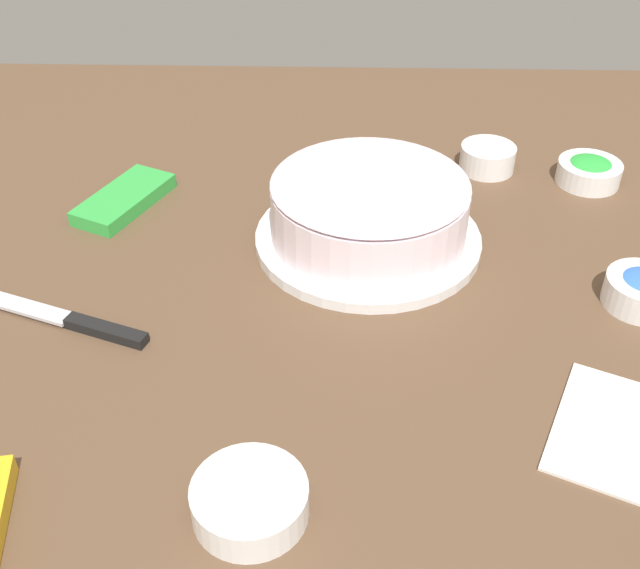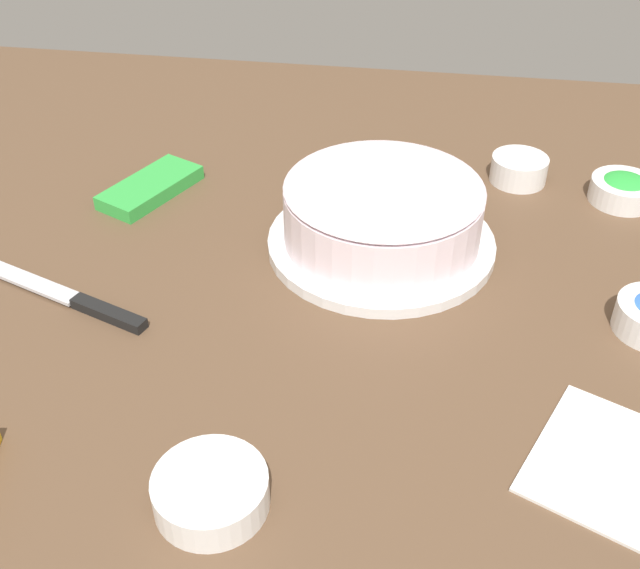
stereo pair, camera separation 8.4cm
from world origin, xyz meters
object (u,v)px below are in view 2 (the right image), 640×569
Objects in this scene: frosted_cake at (382,216)px; candy_box_lower at (151,187)px; sprinkle_bowl_green at (623,189)px; paper_napkin at (623,469)px; sprinkle_bowl_rainbow at (519,168)px; spreading_knife at (75,300)px; sprinkle_bowl_pink at (211,491)px.

candy_box_lower is at bearing 75.80° from frosted_cake.
paper_napkin is (-0.47, 0.07, -0.01)m from sprinkle_bowl_green.
sprinkle_bowl_rainbow reaches higher than candy_box_lower.
candy_box_lower is at bearing -1.26° from spreading_knife.
frosted_cake is 2.84× the size of sprinkle_bowl_pink.
spreading_knife is 0.59m from paper_napkin.
spreading_knife is at bearing 125.53° from sprinkle_bowl_rainbow.
paper_napkin is at bearing -142.30° from frosted_cake.
candy_box_lower is at bearing 97.16° from sprinkle_bowl_green.
candy_box_lower is at bearing 102.83° from sprinkle_bowl_rainbow.
frosted_cake is at bearing -63.45° from spreading_knife.
paper_napkin is (-0.51, -0.07, -0.02)m from sprinkle_bowl_rainbow.
sprinkle_bowl_rainbow and sprinkle_bowl_green have the same top height.
spreading_knife is 0.32m from sprinkle_bowl_pink.
sprinkle_bowl_pink is 1.13× the size of sprinkle_bowl_green.
spreading_knife is (-0.16, 0.33, -0.04)m from frosted_cake.
frosted_cake is at bearing 138.18° from sprinkle_bowl_rainbow.
sprinkle_bowl_green is (0.32, -0.64, 0.01)m from spreading_knife.
frosted_cake reaches higher than spreading_knife.
frosted_cake is 0.35m from sprinkle_bowl_green.
sprinkle_bowl_rainbow is at bearing 7.66° from paper_napkin.
sprinkle_bowl_rainbow reaches higher than sprinkle_bowl_pink.
sprinkle_bowl_pink reaches higher than candy_box_lower.
paper_napkin is at bearing 171.93° from sprinkle_bowl_green.
frosted_cake is 0.37m from spreading_knife.
sprinkle_bowl_green is at bearing -103.92° from sprinkle_bowl_rainbow.
candy_box_lower is (0.24, -0.01, 0.00)m from spreading_knife.
candy_box_lower is at bearing 24.08° from sprinkle_bowl_pink.
spreading_knife is at bearing 116.99° from sprinkle_bowl_green.
sprinkle_bowl_rainbow is 0.89× the size of sprinkle_bowl_green.
frosted_cake is at bearing -79.31° from candy_box_lower.
spreading_knife is 0.24m from candy_box_lower.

